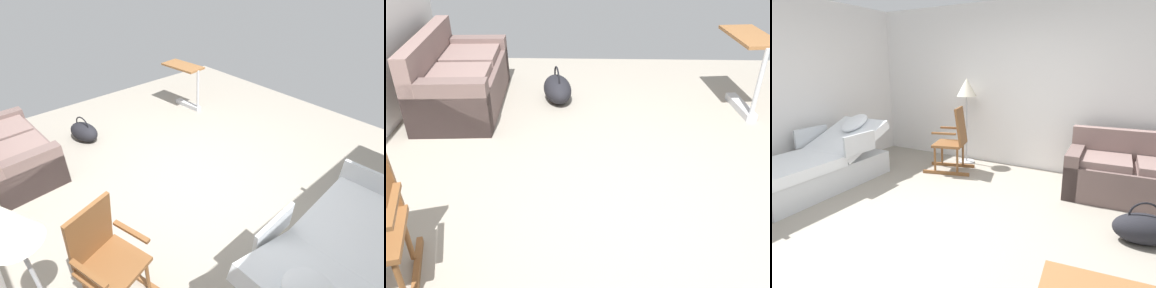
# 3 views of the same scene
# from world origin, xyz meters

# --- Properties ---
(ground_plane) EXTENTS (6.86, 6.86, 0.00)m
(ground_plane) POSITION_xyz_m (0.00, 0.00, 0.00)
(ground_plane) COLOR gray
(couch) EXTENTS (1.64, 0.94, 0.85)m
(couch) POSITION_xyz_m (1.81, 1.86, 0.31)
(couch) COLOR #68534F
(couch) RESTS_ON ground
(overbed_table) EXTENTS (0.86, 0.48, 0.84)m
(overbed_table) POSITION_xyz_m (1.82, -1.39, 0.53)
(overbed_table) COLOR #B2B5BA
(overbed_table) RESTS_ON ground
(duffel_bag) EXTENTS (0.62, 0.45, 0.43)m
(duffel_bag) POSITION_xyz_m (1.95, 0.74, 0.15)
(duffel_bag) COLOR black
(duffel_bag) RESTS_ON ground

